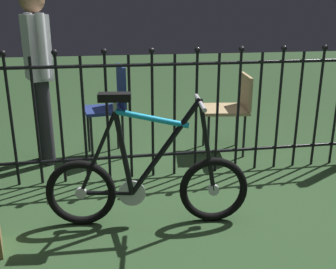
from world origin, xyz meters
The scene contains 6 objects.
ground_plane centered at (0.00, 0.00, 0.00)m, with size 20.00×20.00×0.00m, color #294324.
iron_fence centered at (-0.05, 0.80, 0.57)m, with size 3.45×0.07×1.15m.
bicycle centered at (-0.35, 0.03, 0.30)m, with size 1.33×0.40×0.89m.
chair_tan centered at (0.65, 1.27, 0.48)m, with size 0.49×0.49×0.78m.
chair_navy centered at (-0.52, 1.39, 0.53)m, with size 0.42×0.41×0.88m.
person_visitor centered at (-1.15, 1.31, 0.92)m, with size 0.28×0.45×1.56m.
Camera 1 is at (-0.62, -2.31, 1.39)m, focal length 41.92 mm.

